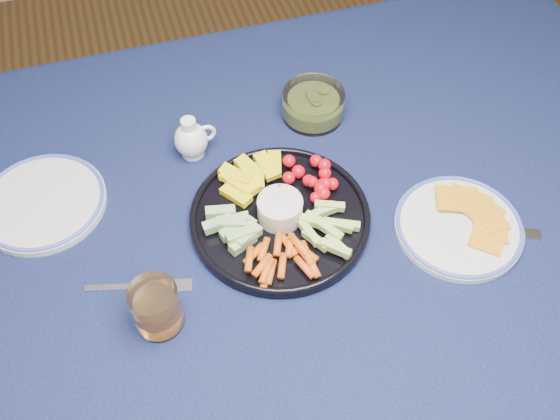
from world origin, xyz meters
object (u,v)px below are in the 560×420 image
object	(u,v)px
dining_table	(274,237)
cheese_plate	(459,225)
crudite_platter	(279,215)
creamer_pitcher	(192,139)
juice_tumbler	(157,309)
side_plate_extra	(43,202)
pickle_bowl	(313,105)

from	to	relation	value
dining_table	cheese_plate	bearing A→B (deg)	-24.32
crudite_platter	creamer_pitcher	size ratio (longest dim) A/B	3.60
cheese_plate	juice_tumbler	size ratio (longest dim) A/B	2.48
side_plate_extra	pickle_bowl	bearing A→B (deg)	8.38
crudite_platter	juice_tumbler	xyz separation A→B (m)	(-0.24, -0.13, 0.02)
creamer_pitcher	juice_tumbler	bearing A→B (deg)	-110.37
pickle_bowl	cheese_plate	distance (m)	0.38
juice_tumbler	side_plate_extra	bearing A→B (deg)	118.99
dining_table	side_plate_extra	distance (m)	0.43
dining_table	side_plate_extra	world-z (taller)	side_plate_extra
creamer_pitcher	pickle_bowl	xyz separation A→B (m)	(0.26, 0.03, -0.01)
creamer_pitcher	crudite_platter	bearing A→B (deg)	-61.57
crudite_platter	juice_tumbler	bearing A→B (deg)	-150.61
cheese_plate	pickle_bowl	bearing A→B (deg)	114.05
pickle_bowl	juice_tumbler	distance (m)	0.53
crudite_platter	cheese_plate	size ratio (longest dim) A/B	1.43
creamer_pitcher	cheese_plate	bearing A→B (deg)	-37.42
cheese_plate	crudite_platter	bearing A→B (deg)	160.12
crudite_platter	cheese_plate	xyz separation A→B (m)	(0.30, -0.11, -0.01)
cheese_plate	side_plate_extra	bearing A→B (deg)	159.10
cheese_plate	side_plate_extra	world-z (taller)	cheese_plate
crudite_platter	side_plate_extra	distance (m)	0.43
creamer_pitcher	pickle_bowl	world-z (taller)	creamer_pitcher
dining_table	pickle_bowl	size ratio (longest dim) A/B	13.28
creamer_pitcher	side_plate_extra	xyz separation A→B (m)	(-0.29, -0.05, -0.03)
pickle_bowl	side_plate_extra	xyz separation A→B (m)	(-0.54, -0.08, -0.02)
dining_table	juice_tumbler	distance (m)	0.31
dining_table	juice_tumbler	bearing A→B (deg)	-145.71
juice_tumbler	pickle_bowl	bearing A→B (deg)	44.31
dining_table	side_plate_extra	xyz separation A→B (m)	(-0.40, 0.13, 0.10)
pickle_bowl	juice_tumbler	size ratio (longest dim) A/B	1.38
creamer_pitcher	juice_tumbler	size ratio (longest dim) A/B	0.98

